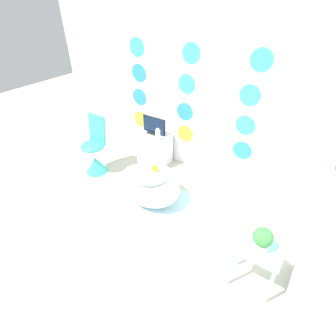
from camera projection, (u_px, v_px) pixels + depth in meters
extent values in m
plane|color=#BCB29E|center=(83.00, 256.00, 2.85)|extent=(12.00, 12.00, 0.00)
cube|color=white|center=(189.00, 84.00, 3.62)|extent=(4.88, 0.04, 2.60)
cylinder|color=#B2D633|center=(141.00, 119.00, 4.41)|extent=(0.27, 0.01, 0.27)
cylinder|color=#B2D633|center=(185.00, 134.00, 4.03)|extent=(0.27, 0.01, 0.27)
cylinder|color=#2D8CE0|center=(242.00, 151.00, 3.62)|extent=(0.27, 0.01, 0.27)
cylinder|color=#2D8CE0|center=(139.00, 97.00, 4.20)|extent=(0.27, 0.01, 0.27)
cylinder|color=#2D8CE0|center=(185.00, 112.00, 3.84)|extent=(0.27, 0.01, 0.27)
cylinder|color=#3DC6D6|center=(245.00, 125.00, 3.42)|extent=(0.27, 0.01, 0.27)
cylinder|color=#2D8CE0|center=(139.00, 73.00, 3.97)|extent=(0.27, 0.01, 0.27)
cylinder|color=#3DC6D6|center=(187.00, 84.00, 3.61)|extent=(0.27, 0.01, 0.27)
cylinder|color=#3DC6D6|center=(250.00, 95.00, 3.19)|extent=(0.27, 0.01, 0.27)
cylinder|color=#3DC6D6|center=(137.00, 47.00, 3.77)|extent=(0.27, 0.01, 0.27)
cylinder|color=#3DC6D6|center=(191.00, 53.00, 3.35)|extent=(0.27, 0.01, 0.27)
cylinder|color=#3DC6D6|center=(261.00, 60.00, 2.93)|extent=(0.27, 0.01, 0.27)
cube|color=silver|center=(150.00, 202.00, 3.55)|extent=(1.16, 0.95, 0.01)
ellipsoid|color=white|center=(151.00, 186.00, 3.47)|extent=(0.81, 0.64, 0.47)
cylinder|color=#B2DBEA|center=(150.00, 173.00, 3.35)|extent=(0.52, 0.52, 0.01)
sphere|color=yellow|center=(155.00, 169.00, 3.33)|extent=(0.08, 0.08, 0.08)
sphere|color=yellow|center=(154.00, 167.00, 3.30)|extent=(0.05, 0.05, 0.05)
cone|color=orange|center=(153.00, 168.00, 3.28)|extent=(0.02, 0.02, 0.02)
cone|color=#38B2A3|center=(96.00, 164.00, 4.09)|extent=(0.34, 0.34, 0.25)
ellipsoid|color=#38B2A3|center=(93.00, 146.00, 3.90)|extent=(0.36, 0.36, 0.13)
cube|color=#38B2A3|center=(97.00, 129.00, 3.86)|extent=(0.31, 0.10, 0.44)
cube|color=silver|center=(155.00, 148.00, 4.24)|extent=(0.46, 0.40, 0.52)
cube|color=white|center=(147.00, 148.00, 4.05)|extent=(0.39, 0.01, 0.15)
cube|color=black|center=(154.00, 133.00, 4.08)|extent=(0.21, 0.12, 0.02)
cube|color=black|center=(154.00, 125.00, 4.01)|extent=(0.40, 0.01, 0.26)
cube|color=#0F1E38|center=(154.00, 125.00, 4.01)|extent=(0.38, 0.01, 0.24)
cylinder|color=white|center=(158.00, 135.00, 3.86)|extent=(0.07, 0.07, 0.17)
cylinder|color=white|center=(158.00, 129.00, 3.81)|extent=(0.04, 0.04, 0.03)
cube|color=#99E0D8|center=(259.00, 249.00, 2.30)|extent=(0.41, 0.31, 0.02)
cylinder|color=#99E0D8|center=(231.00, 268.00, 2.44)|extent=(0.03, 0.03, 0.50)
cylinder|color=#99E0D8|center=(269.00, 288.00, 2.28)|extent=(0.03, 0.03, 0.50)
cylinder|color=#99E0D8|center=(241.00, 249.00, 2.62)|extent=(0.03, 0.03, 0.50)
cylinder|color=#99E0D8|center=(277.00, 266.00, 2.46)|extent=(0.03, 0.03, 0.50)
cylinder|color=white|center=(260.00, 245.00, 2.27)|extent=(0.13, 0.13, 0.08)
sphere|color=#3D8E42|center=(263.00, 237.00, 2.21)|extent=(0.17, 0.17, 0.17)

